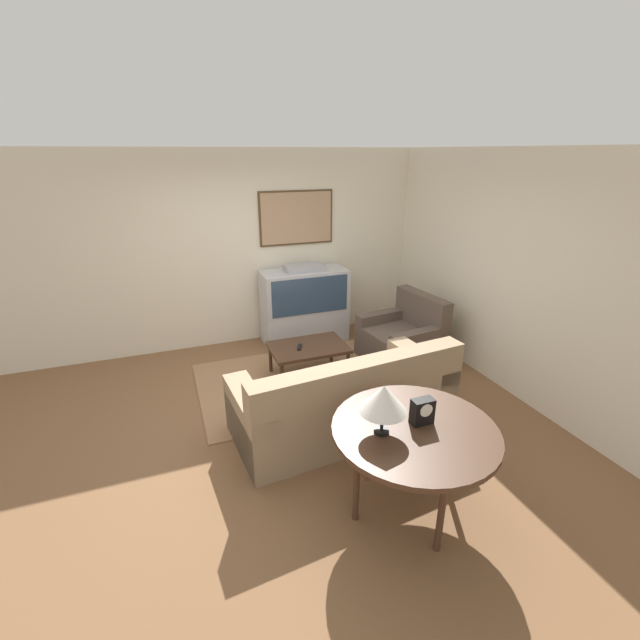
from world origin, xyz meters
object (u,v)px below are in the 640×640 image
at_px(couch, 345,402).
at_px(mantel_clock, 422,411).
at_px(console_table, 415,435).
at_px(table_lamp, 383,399).
at_px(armchair, 403,340).
at_px(coffee_table, 308,349).
at_px(tv, 305,305).

height_order(couch, mantel_clock, mantel_clock).
height_order(console_table, table_lamp, table_lamp).
height_order(armchair, table_lamp, table_lamp).
xyz_separation_m(console_table, mantel_clock, (0.08, 0.04, 0.16)).
bearing_deg(couch, coffee_table, -95.87).
relative_size(coffee_table, console_table, 0.76).
height_order(coffee_table, mantel_clock, mantel_clock).
xyz_separation_m(couch, coffee_table, (0.01, 1.16, 0.06)).
height_order(coffee_table, table_lamp, table_lamp).
bearing_deg(tv, console_table, -94.84).
height_order(tv, coffee_table, tv).
bearing_deg(armchair, couch, -56.63).
bearing_deg(table_lamp, console_table, -9.13).
bearing_deg(mantel_clock, coffee_table, 92.61).
xyz_separation_m(couch, armchair, (1.35, 1.16, -0.02)).
distance_m(coffee_table, mantel_clock, 2.33).
bearing_deg(coffee_table, couch, -90.70).
height_order(armchair, coffee_table, armchair).
xyz_separation_m(armchair, console_table, (-1.31, -2.31, 0.41)).
relative_size(tv, coffee_table, 1.31).
height_order(armchair, console_table, armchair).
height_order(couch, table_lamp, table_lamp).
xyz_separation_m(tv, armchair, (1.02, -1.08, -0.25)).
xyz_separation_m(coffee_table, table_lamp, (-0.23, -2.27, 0.67)).
bearing_deg(table_lamp, mantel_clock, -0.17).
relative_size(coffee_table, mantel_clock, 4.68).
bearing_deg(couch, mantel_clock, 90.89).
relative_size(armchair, mantel_clock, 5.13).
relative_size(tv, mantel_clock, 6.13).
bearing_deg(table_lamp, couch, 79.08).
relative_size(console_table, mantel_clock, 6.12).
bearing_deg(mantel_clock, couch, 96.06).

